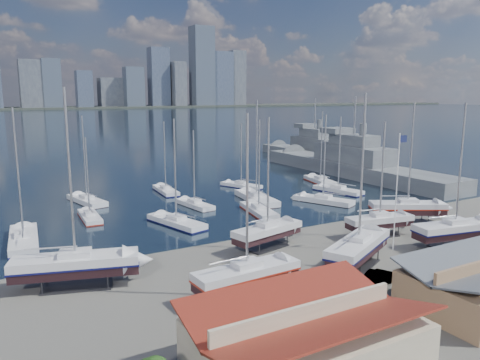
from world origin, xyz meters
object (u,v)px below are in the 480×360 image
naval_ship_east (352,168)px  naval_ship_west (314,153)px  sailboat_cradle_0 (76,264)px  car_a (278,312)px  flagpole (398,183)px

naval_ship_east → naval_ship_west: bearing=-19.3°
sailboat_cradle_0 → naval_ship_east: 71.58m
car_a → flagpole: 23.32m
naval_ship_east → flagpole: naval_ship_east is taller
naval_ship_west → flagpole: bearing=149.4°
car_a → flagpole: size_ratio=0.32×
sailboat_cradle_0 → naval_ship_east: (63.68, 32.69, -0.50)m
sailboat_cradle_0 → car_a: sailboat_cradle_0 is taller
sailboat_cradle_0 → flagpole: (33.29, -6.87, 5.53)m
naval_ship_west → naval_ship_east: bearing=161.1°
sailboat_cradle_0 → car_a: size_ratio=4.28×
sailboat_cradle_0 → naval_ship_east: sailboat_cradle_0 is taller
sailboat_cradle_0 → car_a: bearing=-32.9°
naval_ship_west → car_a: bearing=140.9°
sailboat_cradle_0 → naval_ship_east: size_ratio=0.34×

